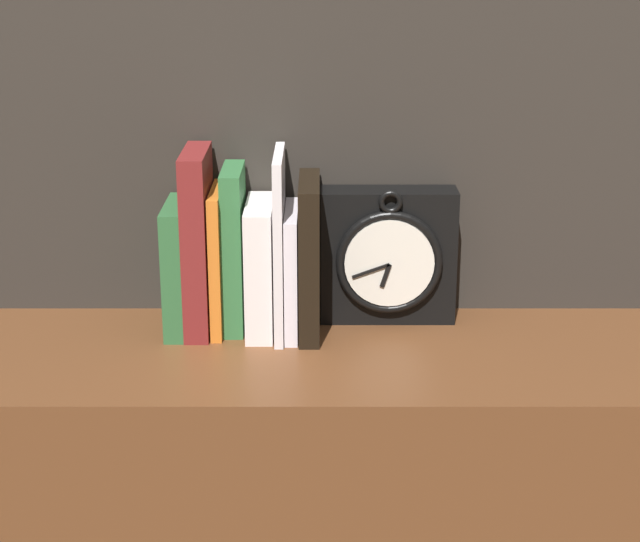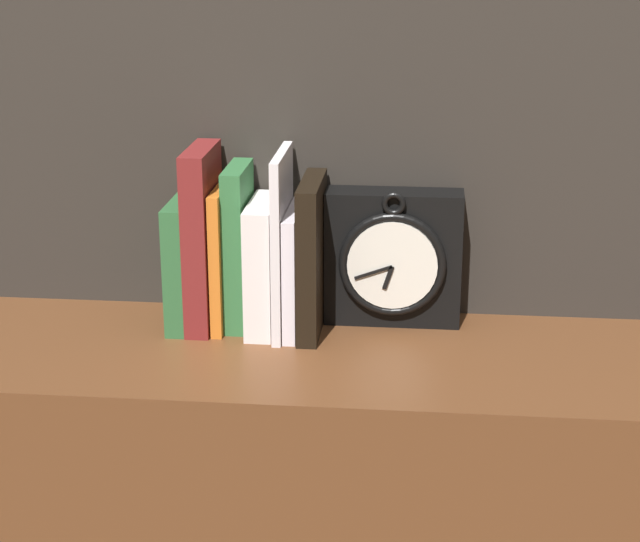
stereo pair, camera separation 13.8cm
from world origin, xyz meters
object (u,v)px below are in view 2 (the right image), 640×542
(clock, at_px, (393,258))
(book_slot4_white, at_px, (264,265))
(book_slot0_green, at_px, (182,262))
(book_slot7_black, at_px, (312,256))
(book_slot5_white, at_px, (282,242))
(book_slot1_maroon, at_px, (203,238))
(book_slot6_white, at_px, (294,270))
(book_slot2_orange, at_px, (223,256))
(book_slot3_green, at_px, (239,246))

(clock, bearing_deg, book_slot4_white, -169.10)
(book_slot0_green, relative_size, book_slot7_black, 0.84)
(book_slot0_green, xyz_separation_m, book_slot5_white, (0.14, -0.01, 0.04))
(book_slot5_white, bearing_deg, book_slot0_green, 176.65)
(book_slot1_maroon, relative_size, book_slot7_black, 1.18)
(clock, xyz_separation_m, book_slot0_green, (-0.29, -0.03, -0.01))
(book_slot1_maroon, xyz_separation_m, book_slot6_white, (0.13, -0.00, -0.04))
(clock, xyz_separation_m, book_slot4_white, (-0.18, -0.03, -0.01))
(book_slot6_white, bearing_deg, clock, 14.99)
(book_slot0_green, height_order, book_slot7_black, book_slot7_black)
(book_slot0_green, relative_size, book_slot6_white, 1.04)
(clock, distance_m, book_slot2_orange, 0.24)
(clock, relative_size, book_slot0_green, 1.11)
(book_slot0_green, bearing_deg, clock, 5.99)
(book_slot3_green, relative_size, book_slot6_white, 1.32)
(book_slot7_black, bearing_deg, book_slot2_orange, 174.98)
(book_slot6_white, distance_m, book_slot7_black, 0.03)
(book_slot1_maroon, xyz_separation_m, book_slot5_white, (0.11, -0.01, -0.00))
(book_slot1_maroon, bearing_deg, clock, 6.84)
(book_slot5_white, relative_size, book_slot7_black, 1.17)
(clock, xyz_separation_m, book_slot7_black, (-0.11, -0.04, 0.01))
(book_slot6_white, bearing_deg, book_slot4_white, 177.66)
(book_slot4_white, bearing_deg, book_slot7_black, -4.43)
(book_slot0_green, xyz_separation_m, book_slot1_maroon, (0.03, -0.00, 0.04))
(clock, height_order, book_slot5_white, book_slot5_white)
(book_slot0_green, height_order, book_slot3_green, book_slot3_green)
(book_slot0_green, xyz_separation_m, book_slot3_green, (0.08, 0.01, 0.02))
(book_slot2_orange, xyz_separation_m, book_slot7_black, (0.13, -0.01, 0.01))
(book_slot0_green, bearing_deg, book_slot7_black, -2.73)
(book_slot2_orange, height_order, book_slot5_white, book_slot5_white)
(book_slot1_maroon, bearing_deg, book_slot3_green, 10.90)
(book_slot3_green, bearing_deg, clock, 5.91)
(clock, height_order, book_slot6_white, clock)
(book_slot3_green, bearing_deg, book_slot4_white, -18.19)
(book_slot3_green, xyz_separation_m, book_slot4_white, (0.04, -0.01, -0.02))
(book_slot1_maroon, relative_size, book_slot2_orange, 1.27)
(book_slot1_maroon, bearing_deg, book_slot0_green, 178.62)
(book_slot0_green, bearing_deg, book_slot3_green, 6.22)
(clock, distance_m, book_slot4_white, 0.18)
(book_slot4_white, distance_m, book_slot7_black, 0.07)
(book_slot0_green, xyz_separation_m, book_slot7_black, (0.18, -0.01, 0.02))
(book_slot2_orange, bearing_deg, clock, 6.86)
(book_slot6_white, bearing_deg, book_slot7_black, -8.13)
(book_slot4_white, distance_m, book_slot5_white, 0.04)
(book_slot6_white, bearing_deg, book_slot3_green, 170.20)
(book_slot5_white, bearing_deg, book_slot7_black, -0.51)
(clock, height_order, book_slot4_white, clock)
(book_slot2_orange, relative_size, book_slot5_white, 0.79)
(book_slot1_maroon, distance_m, book_slot2_orange, 0.04)
(book_slot1_maroon, distance_m, book_slot3_green, 0.05)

